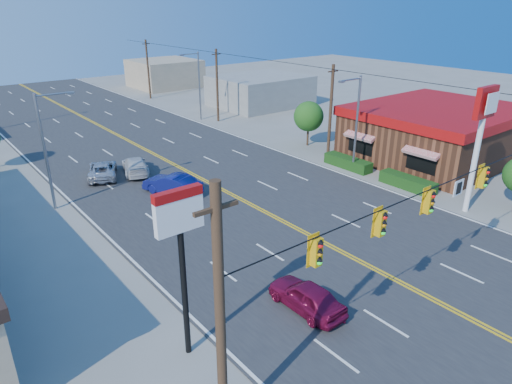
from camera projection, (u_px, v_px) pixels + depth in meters
ground at (426, 297)px, 22.22m from camera, size 160.00×160.00×0.00m
road at (205, 181)px, 36.64m from camera, size 20.00×120.00×0.06m
signal_span at (441, 207)px, 20.27m from camera, size 24.32×0.34×9.00m
kfc at (436, 132)px, 41.41m from camera, size 16.30×12.40×4.70m
kfc_pylon at (482, 125)px, 29.11m from camera, size 2.20×0.36×8.50m
pizza_hut_sign at (181, 240)px, 16.78m from camera, size 1.90×0.30×6.85m
streetlight_se at (355, 120)px, 36.80m from camera, size 2.55×0.25×8.00m
streetlight_ne at (198, 82)px, 54.12m from camera, size 2.55×0.25×8.00m
streetlight_sw at (47, 146)px, 30.15m from camera, size 2.55×0.25×8.00m
utility_pole_near at (330, 113)px, 40.61m from camera, size 0.28×0.28×8.40m
utility_pole_mid at (217, 86)px, 53.61m from camera, size 0.28×0.28×8.40m
utility_pole_far at (148, 70)px, 66.61m from camera, size 0.28×0.28×8.40m
tree_kfc_rear at (309, 116)px, 44.74m from camera, size 2.94×2.94×4.41m
bld_east_mid at (260, 91)px, 62.98m from camera, size 12.00×10.00×4.00m
bld_east_far at (165, 73)px, 77.06m from camera, size 10.00×10.00×4.40m
car_magenta at (306, 297)px, 21.05m from camera, size 1.66×4.06×1.38m
car_blue at (172, 185)px, 33.80m from camera, size 3.22×4.90×1.52m
car_white at (135, 166)px, 37.98m from camera, size 3.28×5.03×1.36m
car_silver at (102, 170)px, 37.10m from camera, size 3.81×5.13×1.29m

